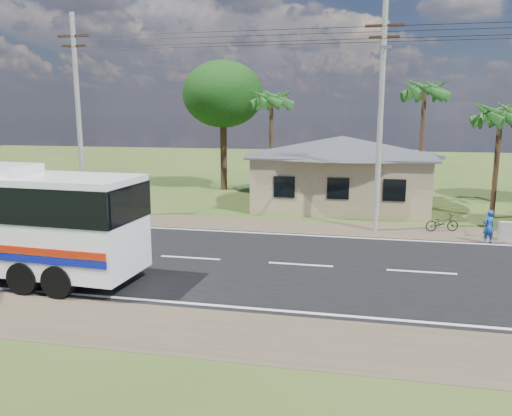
% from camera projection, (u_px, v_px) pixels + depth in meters
% --- Properties ---
extents(ground, '(120.00, 120.00, 0.00)m').
position_uv_depth(ground, '(301.00, 265.00, 19.37)').
color(ground, '#2F4819').
rests_on(ground, ground).
extents(road, '(120.00, 16.00, 0.03)m').
position_uv_depth(road, '(301.00, 265.00, 19.37)').
color(road, black).
rests_on(road, ground).
extents(house, '(12.40, 10.00, 5.00)m').
position_uv_depth(house, '(341.00, 164.00, 31.17)').
color(house, tan).
rests_on(house, ground).
extents(utility_poles, '(32.80, 2.22, 11.00)m').
position_uv_depth(utility_poles, '(374.00, 114.00, 23.98)').
color(utility_poles, '#9E9E99').
rests_on(utility_poles, ground).
extents(palm_near, '(2.80, 2.80, 6.70)m').
position_uv_depth(palm_near, '(501.00, 115.00, 26.97)').
color(palm_near, '#47301E').
rests_on(palm_near, ground).
extents(palm_mid, '(2.80, 2.80, 8.20)m').
position_uv_depth(palm_mid, '(425.00, 91.00, 31.72)').
color(palm_mid, '#47301E').
rests_on(palm_mid, ground).
extents(palm_far, '(2.80, 2.80, 7.70)m').
position_uv_depth(palm_far, '(271.00, 100.00, 34.29)').
color(palm_far, '#47301E').
rests_on(palm_far, ground).
extents(tree_behind_house, '(6.00, 6.00, 9.61)m').
position_uv_depth(tree_behind_house, '(223.00, 95.00, 36.92)').
color(tree_behind_house, '#47301E').
rests_on(tree_behind_house, ground).
extents(motorcycle, '(1.75, 1.00, 0.87)m').
position_uv_depth(motorcycle, '(442.00, 223.00, 24.75)').
color(motorcycle, black).
rests_on(motorcycle, ground).
extents(person, '(0.66, 0.56, 1.55)m').
position_uv_depth(person, '(489.00, 227.00, 22.42)').
color(person, '#1B4A95').
rests_on(person, ground).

